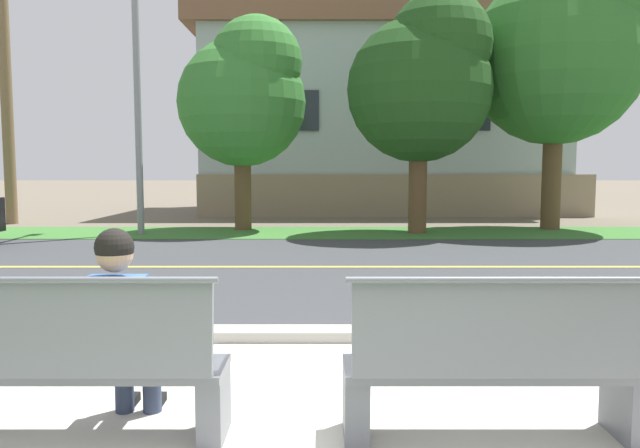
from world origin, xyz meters
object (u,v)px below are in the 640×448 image
shade_tree_left (425,79)px  bench_left (73,368)px  shade_tree_centre (563,45)px  shade_tree_far_left (246,93)px  streetlamp (140,70)px  bench_right (496,368)px  seated_person_blue (122,322)px

shade_tree_left → bench_left: bearing=-109.0°
shade_tree_left → shade_tree_centre: shade_tree_centre is taller
shade_tree_far_left → streetlamp: bearing=-159.2°
bench_right → shade_tree_centre: (5.15, 12.29, 4.25)m
shade_tree_far_left → shade_tree_centre: bearing=0.4°
seated_person_blue → shade_tree_far_left: (-0.71, 12.06, 2.82)m
streetlamp → shade_tree_centre: (10.47, 0.98, 0.76)m
shade_tree_far_left → bench_right: bearing=-76.7°
seated_person_blue → streetlamp: streetlamp is taller
bench_left → shade_tree_left: size_ratio=0.30×
bench_right → streetlamp: bearing=115.2°
shade_tree_centre → bench_left: bearing=-121.7°
shade_tree_left → streetlamp: bearing=-179.8°
seated_person_blue → shade_tree_centre: bearing=58.8°
bench_left → shade_tree_far_left: bearing=92.2°
bench_left → bench_right: (2.43, 0.00, 0.00)m
streetlamp → shade_tree_far_left: (2.42, 0.92, -0.44)m
seated_person_blue → streetlamp: bearing=105.7°
shade_tree_far_left → shade_tree_left: bearing=-11.5°
bench_left → seated_person_blue: size_ratio=1.38×
shade_tree_far_left → shade_tree_centre: (8.05, 0.06, 1.20)m
bench_right → shade_tree_left: shade_tree_left is taller
bench_right → shade_tree_far_left: (-2.90, 12.23, 3.05)m
shade_tree_left → bench_right: bearing=-97.5°
streetlamp → shade_tree_centre: size_ratio=0.95×
seated_person_blue → shade_tree_left: (3.68, 11.17, 3.04)m
bench_left → streetlamp: streetlamp is taller
seated_person_blue → streetlamp: size_ratio=0.18×
bench_left → streetlamp: bearing=104.3°
bench_right → seated_person_blue: (-2.19, 0.17, 0.22)m
shade_tree_far_left → shade_tree_left: (4.39, -0.89, 0.22)m
seated_person_blue → shade_tree_far_left: bearing=93.4°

